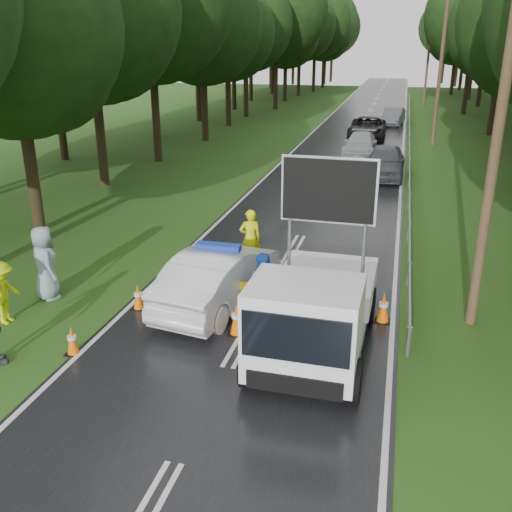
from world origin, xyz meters
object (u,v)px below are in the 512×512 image
(police_sedan, at_px, (219,278))
(officer, at_px, (250,238))
(queue_car_third, at_px, (367,128))
(queue_car_fourth, at_px, (393,117))
(work_truck, at_px, (315,310))
(barrier, at_px, (274,292))
(civilian, at_px, (264,288))
(queue_car_second, at_px, (360,144))
(queue_car_first, at_px, (385,162))

(police_sedan, bearing_deg, officer, -82.34)
(police_sedan, xyz_separation_m, queue_car_third, (1.92, 28.28, -0.02))
(queue_car_third, distance_m, queue_car_fourth, 7.78)
(work_truck, height_order, barrier, work_truck)
(queue_car_third, bearing_deg, barrier, -91.33)
(work_truck, height_order, officer, work_truck)
(barrier, height_order, civilian, civilian)
(queue_car_second, bearing_deg, queue_car_third, 91.00)
(barrier, bearing_deg, work_truck, -60.06)
(queue_car_third, bearing_deg, work_truck, -88.99)
(civilian, height_order, queue_car_first, civilian)
(queue_car_fourth, bearing_deg, queue_car_third, -95.04)
(queue_car_first, height_order, queue_car_third, queue_car_first)
(work_truck, xyz_separation_m, queue_car_third, (-0.87, 30.27, -0.37))
(queue_car_second, bearing_deg, queue_car_first, -73.11)
(civilian, distance_m, queue_car_second, 22.85)
(barrier, relative_size, queue_car_second, 0.53)
(police_sedan, height_order, queue_car_third, police_sedan)
(work_truck, xyz_separation_m, queue_car_fourth, (0.72, 37.88, -0.42))
(officer, bearing_deg, police_sedan, 64.68)
(queue_car_second, bearing_deg, work_truck, -86.83)
(queue_car_fourth, bearing_deg, civilian, -86.69)
(officer, xyz_separation_m, queue_car_third, (1.84, 25.41, -0.15))
(barrier, bearing_deg, civilian, -162.60)
(barrier, xyz_separation_m, queue_car_third, (0.35, 28.73, 0.01))
(barrier, height_order, officer, officer)
(officer, distance_m, queue_car_second, 19.49)
(queue_car_second, xyz_separation_m, queue_car_third, (0.01, 6.00, 0.11))
(queue_car_first, distance_m, queue_car_second, 6.24)
(queue_car_first, bearing_deg, queue_car_second, 106.10)
(work_truck, relative_size, civilian, 2.99)
(officer, distance_m, queue_car_fourth, 33.20)
(officer, relative_size, civilian, 1.03)
(work_truck, xyz_separation_m, barrier, (-1.22, 1.53, -0.38))
(work_truck, bearing_deg, police_sedan, 145.57)
(police_sedan, height_order, officer, officer)
(queue_car_first, relative_size, queue_car_third, 0.87)
(work_truck, distance_m, officer, 5.56)
(police_sedan, xyz_separation_m, officer, (0.08, 2.87, 0.13))
(work_truck, bearing_deg, barrier, 129.53)
(civilian, bearing_deg, queue_car_second, 88.70)
(work_truck, distance_m, queue_car_fourth, 37.89)
(work_truck, height_order, civilian, work_truck)
(civilian, bearing_deg, police_sedan, 157.37)
(barrier, height_order, queue_car_second, queue_car_second)
(queue_car_third, xyz_separation_m, queue_car_fourth, (1.58, 7.61, -0.06))
(queue_car_second, bearing_deg, civilian, -90.32)
(work_truck, xyz_separation_m, queue_car_second, (-0.88, 24.27, -0.47))
(officer, distance_m, queue_car_third, 25.47)
(queue_car_second, height_order, queue_car_fourth, queue_car_fourth)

